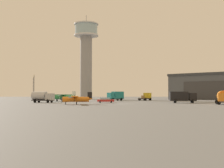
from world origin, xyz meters
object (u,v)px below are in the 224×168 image
Objects in this scene: control_tower at (86,51)px; truck_fuel_tanker_silver at (42,97)px; light_post_east at (33,86)px; airplane_orange at (76,99)px; airplane_green at (64,97)px; light_post_west at (34,85)px; truck_box_teal at (116,96)px; car_red at (105,100)px; truck_flatbed_yellow at (146,97)px; truck_fuel_tanker_orange at (223,97)px; truck_box_black at (182,97)px.

control_tower is 6.26× the size of truck_fuel_tanker_silver.
airplane_orange is at bearing -66.35° from light_post_east.
airplane_green is 26.77m from light_post_west.
light_post_west is at bearing -31.88° from airplane_green.
airplane_green is 1.06× the size of light_post_west.
airplane_green is 19.55m from truck_box_teal.
control_tower is at bearing -95.29° from airplane_orange.
light_post_east reaches higher than car_red.
airplane_orange is at bearing -122.26° from car_red.
truck_box_teal is 11.43m from truck_flatbed_yellow.
airplane_orange is 2.07× the size of car_red.
truck_box_teal reaches higher than airplane_green.
control_tower reaches higher than truck_flatbed_yellow.
truck_box_black is at bearing -135.47° from truck_fuel_tanker_orange.
control_tower is 3.93× the size of light_post_west.
truck_flatbed_yellow is 1.10× the size of truck_fuel_tanker_silver.
truck_fuel_tanker_silver is 44.22m from light_post_east.
truck_fuel_tanker_silver is (-20.03, -23.48, -0.13)m from truck_box_teal.
car_red is (-14.23, -28.34, -0.59)m from truck_flatbed_yellow.
control_tower reaches higher than truck_box_teal.
car_red is at bearing -80.27° from control_tower.
control_tower reaches higher than truck_fuel_tanker_silver.
light_post_east is at bearing 102.54° from truck_flatbed_yellow.
truck_box_teal reaches higher than truck_fuel_tanker_orange.
airplane_green reaches higher than truck_flatbed_yellow.
truck_flatbed_yellow reaches higher than airplane_orange.
light_post_east is (-24.20, 55.24, 4.32)m from airplane_orange.
truck_fuel_tanker_silver reaches higher than airplane_orange.
car_red is (-19.91, 0.62, -0.91)m from truck_box_black.
car_red is (-3.25, -25.23, -1.03)m from truck_box_teal.
light_post_east is (-2.36, 7.67, -0.22)m from light_post_west.
control_tower reaches higher than light_post_east.
control_tower is 61.39m from car_red.
airplane_green is at bearing -83.69° from airplane_orange.
airplane_green is (-6.71, 25.91, 0.21)m from airplane_orange.
light_post_west is (-54.15, 47.85, 4.15)m from truck_fuel_tanker_orange.
light_post_west is at bearing 123.97° from car_red.
truck_fuel_tanker_silver is 1.39× the size of car_red.
truck_fuel_tanker_silver reaches higher than truck_box_black.
truck_box_black is 67.14m from light_post_east.
airplane_orange is at bearing -87.08° from control_tower.
airplane_orange is at bearing 127.70° from airplane_green.
truck_box_black is at bearing -62.67° from control_tower.
control_tower is 5.69× the size of truck_box_black.
truck_flatbed_yellow is at bearing -18.88° from light_post_east.
truck_box_black is (5.68, -28.96, 0.32)m from truck_flatbed_yellow.
truck_fuel_tanker_orange is 72.38m from light_post_west.
truck_box_teal is at bearing 137.24° from truck_flatbed_yellow.
light_post_west reaches higher than car_red.
truck_box_black is (16.67, -25.84, -0.12)m from truck_box_teal.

